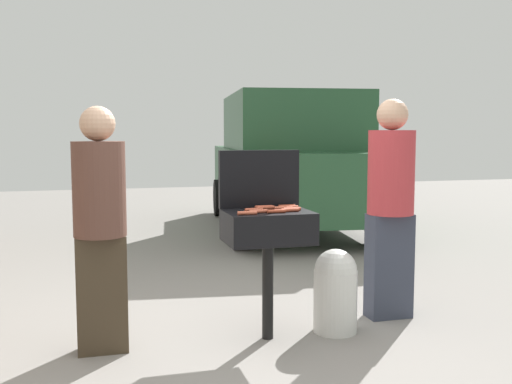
% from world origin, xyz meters
% --- Properties ---
extents(ground_plane, '(24.00, 24.00, 0.00)m').
position_xyz_m(ground_plane, '(0.00, 0.00, 0.00)').
color(ground_plane, gray).
extents(bbq_grill, '(0.60, 0.44, 0.91)m').
position_xyz_m(bbq_grill, '(0.24, 0.10, 0.77)').
color(bbq_grill, black).
rests_on(bbq_grill, ground).
extents(grill_lid_open, '(0.60, 0.05, 0.42)m').
position_xyz_m(grill_lid_open, '(0.24, 0.32, 1.12)').
color(grill_lid_open, black).
rests_on(grill_lid_open, bbq_grill).
extents(hot_dog_0, '(0.13, 0.03, 0.03)m').
position_xyz_m(hot_dog_0, '(0.24, 0.23, 0.93)').
color(hot_dog_0, '#B74C33').
rests_on(hot_dog_0, bbq_grill).
extents(hot_dog_1, '(0.13, 0.04, 0.03)m').
position_xyz_m(hot_dog_1, '(0.13, 0.11, 0.93)').
color(hot_dog_1, '#B74C33').
rests_on(hot_dog_1, bbq_grill).
extents(hot_dog_2, '(0.13, 0.03, 0.03)m').
position_xyz_m(hot_dog_2, '(0.14, 0.02, 0.93)').
color(hot_dog_2, '#C6593D').
rests_on(hot_dog_2, bbq_grill).
extents(hot_dog_3, '(0.13, 0.03, 0.03)m').
position_xyz_m(hot_dog_3, '(0.26, -0.01, 0.93)').
color(hot_dog_3, '#AD4228').
rests_on(hot_dog_3, bbq_grill).
extents(hot_dog_4, '(0.13, 0.03, 0.03)m').
position_xyz_m(hot_dog_4, '(0.05, -0.04, 0.93)').
color(hot_dog_4, '#C6593D').
rests_on(hot_dog_4, bbq_grill).
extents(hot_dog_5, '(0.13, 0.04, 0.03)m').
position_xyz_m(hot_dog_5, '(0.42, 0.17, 0.93)').
color(hot_dog_5, '#C6593D').
rests_on(hot_dog_5, bbq_grill).
extents(hot_dog_6, '(0.13, 0.03, 0.03)m').
position_xyz_m(hot_dog_6, '(0.36, 0.14, 0.93)').
color(hot_dog_6, '#C6593D').
rests_on(hot_dog_6, bbq_grill).
extents(hot_dog_7, '(0.13, 0.04, 0.03)m').
position_xyz_m(hot_dog_7, '(0.40, 0.07, 0.93)').
color(hot_dog_7, '#B74C33').
rests_on(hot_dog_7, bbq_grill).
extents(hot_dog_8, '(0.13, 0.04, 0.03)m').
position_xyz_m(hot_dog_8, '(0.42, 0.23, 0.93)').
color(hot_dog_8, '#AD4228').
rests_on(hot_dog_8, bbq_grill).
extents(hot_dog_9, '(0.13, 0.04, 0.03)m').
position_xyz_m(hot_dog_9, '(0.25, 0.19, 0.93)').
color(hot_dog_9, '#B74C33').
rests_on(hot_dog_9, bbq_grill).
extents(hot_dog_10, '(0.13, 0.03, 0.03)m').
position_xyz_m(hot_dog_10, '(0.37, 0.03, 0.93)').
color(hot_dog_10, '#B74C33').
rests_on(hot_dog_10, bbq_grill).
extents(propane_tank, '(0.32, 0.32, 0.62)m').
position_xyz_m(propane_tank, '(0.75, 0.10, 0.32)').
color(propane_tank, silver).
rests_on(propane_tank, ground).
extents(person_left, '(0.34, 0.34, 1.63)m').
position_xyz_m(person_left, '(-0.90, 0.16, 0.89)').
color(person_left, '#3F3323').
rests_on(person_left, ground).
extents(person_right, '(0.36, 0.36, 1.72)m').
position_xyz_m(person_right, '(1.30, 0.32, 0.93)').
color(person_right, '#333847').
rests_on(person_right, ground).
extents(parked_minivan, '(2.48, 4.61, 2.02)m').
position_xyz_m(parked_minivan, '(1.94, 4.65, 1.03)').
color(parked_minivan, '#234C2D').
rests_on(parked_minivan, ground).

